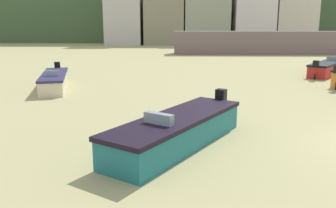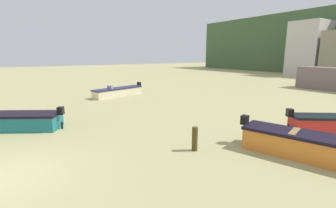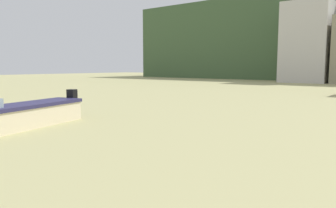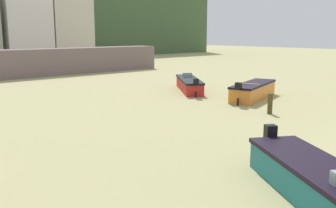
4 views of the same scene
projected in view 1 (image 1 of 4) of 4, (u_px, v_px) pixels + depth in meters
The scene contains 10 objects.
headland_hill at pixel (207, 8), 72.38m from camera, with size 90.00×32.00×12.51m, color #405A37.
harbor_pier at pixel (263, 43), 38.37m from camera, with size 19.29×2.40×2.46m, color #756160.
townhouse_left at pixel (124, 13), 54.65m from camera, with size 5.47×6.22×9.73m, color beige.
townhouse_centre_left at pixel (164, 19), 54.62m from camera, with size 5.98×6.00×7.68m, color gray.
townhouse_centre at pixel (206, 16), 54.61m from camera, with size 6.71×6.54×8.70m, color #989E86.
townhouse_centre_right at pixel (253, 10), 53.69m from camera, with size 5.95×5.46×10.54m, color silver.
townhouse_far_right at pixel (293, 13), 53.80m from camera, with size 5.88×5.77×9.58m, color beige.
boat_red_2 at pixel (328, 68), 23.37m from camera, with size 4.12×4.96×1.16m.
boat_teal_3 at pixel (178, 131), 9.84m from camera, with size 4.03×5.24×1.19m.
boat_cream_4 at pixel (54, 81), 18.51m from camera, with size 2.40×5.30×1.11m.
Camera 1 is at (-6.04, -9.14, 3.39)m, focal length 37.73 mm.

